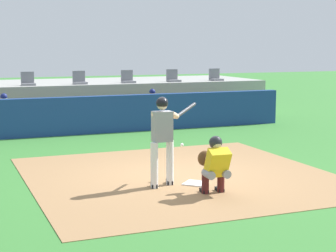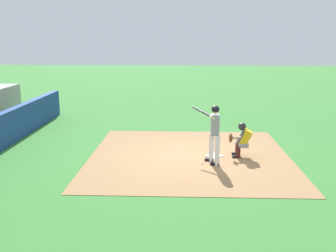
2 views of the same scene
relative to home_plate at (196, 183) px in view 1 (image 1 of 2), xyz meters
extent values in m
plane|color=#387A33|center=(0.00, 0.80, -0.02)|extent=(80.00, 80.00, 0.00)
cube|color=#9E754C|center=(0.00, 0.80, -0.02)|extent=(6.40, 6.40, 0.01)
cube|color=white|center=(0.00, 0.00, 0.00)|extent=(0.62, 0.62, 0.02)
cylinder|color=silver|center=(-0.89, 0.00, 0.44)|extent=(0.15, 0.15, 0.92)
cylinder|color=silver|center=(-0.51, 0.15, 0.44)|extent=(0.15, 0.15, 0.92)
cube|color=gray|center=(-0.70, 0.07, 1.20)|extent=(0.38, 0.24, 0.60)
sphere|color=beige|center=(-0.70, 0.07, 1.63)|extent=(0.21, 0.21, 0.21)
sphere|color=black|center=(-0.70, 0.07, 1.66)|extent=(0.24, 0.24, 0.24)
cylinder|color=beige|center=(-0.62, 0.14, 1.41)|extent=(0.57, 0.14, 0.18)
cylinder|color=beige|center=(-0.43, 0.09, 1.41)|extent=(0.25, 0.24, 0.17)
cylinder|color=#333338|center=(-0.03, 0.44, 1.45)|extent=(0.69, 0.60, 0.24)
cube|color=black|center=(-0.88, 0.06, 0.02)|extent=(0.18, 0.28, 0.09)
cube|color=black|center=(-0.49, 0.20, 0.02)|extent=(0.18, 0.28, 0.09)
cylinder|color=gray|center=(-0.15, -0.89, 0.40)|extent=(0.18, 0.33, 0.16)
cylinder|color=#4C1919|center=(-0.14, -0.74, 0.19)|extent=(0.14, 0.14, 0.42)
cube|color=black|center=(-0.14, -0.68, 0.02)|extent=(0.13, 0.25, 0.08)
cylinder|color=gray|center=(0.17, -0.91, 0.40)|extent=(0.18, 0.33, 0.16)
cylinder|color=#4C1919|center=(0.18, -0.76, 0.19)|extent=(0.14, 0.14, 0.42)
cube|color=black|center=(0.18, -0.70, 0.02)|extent=(0.13, 0.25, 0.08)
cube|color=gold|center=(0.01, -0.95, 0.62)|extent=(0.43, 0.46, 0.57)
cube|color=#2D2D33|center=(0.01, -0.83, 0.62)|extent=(0.40, 0.28, 0.45)
sphere|color=beige|center=(0.01, -0.87, 0.96)|extent=(0.21, 0.21, 0.21)
sphere|color=#232328|center=(0.01, -0.85, 0.98)|extent=(0.25, 0.25, 0.25)
cylinder|color=beige|center=(-0.02, -0.72, 0.62)|extent=(0.13, 0.46, 0.10)
ellipsoid|color=brown|center=(-0.04, -0.50, 0.62)|extent=(0.29, 0.14, 0.30)
sphere|color=white|center=(-0.07, 0.54, 0.71)|extent=(0.07, 0.07, 0.07)
cube|color=navy|center=(0.00, 7.30, 0.58)|extent=(13.00, 0.30, 1.20)
cube|color=olive|center=(0.00, 8.30, 0.20)|extent=(11.80, 0.44, 0.45)
cylinder|color=#939399|center=(-3.02, 8.05, 0.47)|extent=(0.15, 0.40, 0.15)
cylinder|color=#939399|center=(-3.02, 7.85, 0.20)|extent=(0.13, 0.13, 0.45)
cube|color=maroon|center=(-3.02, 7.80, 0.02)|extent=(0.11, 0.24, 0.08)
cylinder|color=#939399|center=(-2.76, 8.05, 0.47)|extent=(0.15, 0.40, 0.15)
cylinder|color=#939399|center=(-2.76, 7.85, 0.20)|extent=(0.13, 0.13, 0.45)
cube|color=maroon|center=(-2.76, 7.80, 0.02)|extent=(0.11, 0.24, 0.08)
cube|color=gold|center=(-2.89, 8.27, 0.74)|extent=(0.36, 0.22, 0.54)
sphere|color=beige|center=(-2.89, 8.27, 1.13)|extent=(0.20, 0.20, 0.20)
sphere|color=navy|center=(-2.89, 8.27, 1.17)|extent=(0.22, 0.22, 0.22)
cylinder|color=beige|center=(-2.69, 8.13, 0.63)|extent=(0.09, 0.41, 0.22)
cylinder|color=#939399|center=(2.01, 8.05, 0.47)|extent=(0.15, 0.40, 0.15)
cylinder|color=#939399|center=(2.01, 7.85, 0.20)|extent=(0.13, 0.13, 0.45)
cube|color=maroon|center=(2.01, 7.80, 0.02)|extent=(0.11, 0.24, 0.08)
cylinder|color=#939399|center=(2.27, 8.05, 0.47)|extent=(0.15, 0.40, 0.15)
cylinder|color=#939399|center=(2.27, 7.85, 0.20)|extent=(0.13, 0.13, 0.45)
cube|color=maroon|center=(2.27, 7.80, 0.02)|extent=(0.11, 0.24, 0.08)
cube|color=gold|center=(2.14, 8.27, 0.74)|extent=(0.36, 0.22, 0.54)
sphere|color=tan|center=(2.14, 8.27, 1.13)|extent=(0.20, 0.20, 0.20)
sphere|color=navy|center=(2.14, 8.27, 1.17)|extent=(0.22, 0.22, 0.22)
cylinder|color=tan|center=(1.94, 8.13, 0.63)|extent=(0.09, 0.41, 0.22)
cylinder|color=tan|center=(2.34, 8.13, 0.63)|extent=(0.09, 0.41, 0.22)
cube|color=#9E9E99|center=(0.00, 11.70, 0.68)|extent=(15.00, 4.40, 1.40)
cube|color=slate|center=(-1.86, 10.10, 1.42)|extent=(0.46, 0.46, 0.08)
cube|color=slate|center=(-1.86, 10.30, 1.66)|extent=(0.46, 0.06, 0.40)
cube|color=slate|center=(0.00, 10.10, 1.42)|extent=(0.46, 0.46, 0.08)
cube|color=slate|center=(0.00, 10.30, 1.66)|extent=(0.46, 0.06, 0.40)
cube|color=slate|center=(1.86, 10.10, 1.42)|extent=(0.46, 0.46, 0.08)
cube|color=slate|center=(1.86, 10.30, 1.66)|extent=(0.46, 0.06, 0.40)
cube|color=slate|center=(3.71, 10.10, 1.42)|extent=(0.46, 0.46, 0.08)
cube|color=slate|center=(3.71, 10.30, 1.66)|extent=(0.46, 0.06, 0.40)
cube|color=slate|center=(5.57, 10.10, 1.42)|extent=(0.46, 0.46, 0.08)
cube|color=slate|center=(5.57, 10.30, 1.66)|extent=(0.46, 0.06, 0.40)
camera|label=1|loc=(-4.66, -10.05, 2.77)|focal=59.73mm
camera|label=2|loc=(-11.57, 1.06, 3.74)|focal=39.94mm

